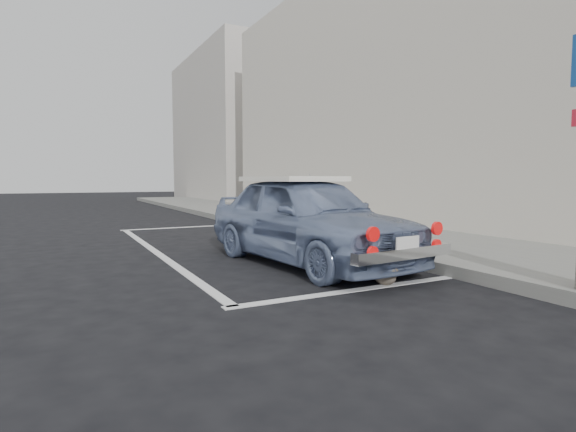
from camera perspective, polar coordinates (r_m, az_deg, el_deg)
ground at (r=4.98m, az=0.85°, el=-8.78°), size 80.00×80.00×0.00m
sidewalk at (r=8.41m, az=13.68°, el=-2.88°), size 2.80×40.00×0.15m
shop_building at (r=12.18m, az=19.08°, el=15.42°), size 3.50×18.00×7.00m
building_far at (r=25.92m, az=-7.99°, el=10.89°), size 3.50×10.00×8.00m
pline_rear at (r=4.83m, az=9.01°, el=-9.21°), size 3.00×0.12×0.01m
pline_front at (r=11.18m, az=-12.85°, el=-1.39°), size 3.00×0.12×0.01m
pline_side at (r=7.49m, az=-16.43°, el=-4.40°), size 0.12×7.00×0.01m
retro_coupe at (r=6.19m, az=2.44°, el=-0.29°), size 1.81×3.76×1.24m
cat at (r=5.08m, az=12.28°, el=-7.31°), size 0.21×0.46×0.25m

